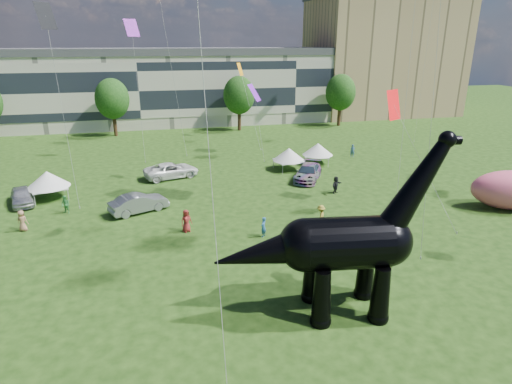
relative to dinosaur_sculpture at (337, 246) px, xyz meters
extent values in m
plane|color=#16330C|center=(-3.14, -1.49, -3.94)|extent=(220.00, 220.00, 0.00)
cube|color=beige|center=(-11.14, 60.51, 2.06)|extent=(78.00, 11.00, 12.00)
cube|color=tan|center=(36.86, 63.51, 7.06)|extent=(28.00, 18.00, 22.00)
cylinder|color=#382314|center=(-15.14, 51.51, -2.34)|extent=(0.56, 0.56, 3.20)
ellipsoid|color=#14380F|center=(-15.14, 51.51, 2.38)|extent=(5.20, 5.20, 6.24)
cylinder|color=#382314|center=(4.86, 51.51, -2.34)|extent=(0.56, 0.56, 3.20)
ellipsoid|color=#14380F|center=(4.86, 51.51, 2.38)|extent=(5.20, 5.20, 6.24)
cylinder|color=#382314|center=(22.86, 51.51, -2.34)|extent=(0.56, 0.56, 3.20)
ellipsoid|color=#14380F|center=(22.86, 51.51, 2.38)|extent=(5.20, 5.20, 6.24)
cone|color=black|center=(-1.16, -1.02, -2.36)|extent=(1.23, 1.23, 3.17)
sphere|color=black|center=(-1.16, -1.02, -3.75)|extent=(1.16, 1.16, 1.16)
cone|color=black|center=(-0.86, 1.28, -2.36)|extent=(1.23, 1.23, 3.17)
sphere|color=black|center=(-0.86, 1.28, -3.75)|extent=(1.16, 1.16, 1.16)
cone|color=black|center=(1.98, -1.43, -2.36)|extent=(1.23, 1.23, 3.17)
sphere|color=black|center=(1.98, -1.43, -3.75)|extent=(1.16, 1.16, 1.16)
cone|color=black|center=(2.28, 0.87, -2.36)|extent=(1.23, 1.23, 3.17)
sphere|color=black|center=(2.28, 0.87, -3.75)|extent=(1.16, 1.16, 1.16)
cylinder|color=black|center=(0.45, -0.06, 0.18)|extent=(4.77, 3.40, 2.85)
sphere|color=black|center=(-1.74, 0.23, 0.18)|extent=(2.85, 2.85, 2.85)
sphere|color=black|center=(2.65, -0.35, 0.18)|extent=(2.74, 2.74, 2.74)
cone|color=black|center=(3.93, -0.51, 3.24)|extent=(4.15, 2.09, 5.59)
sphere|color=black|center=(5.21, -0.68, 5.66)|extent=(0.89, 0.89, 0.89)
cylinder|color=black|center=(5.52, -0.72, 5.61)|extent=(0.79, 0.56, 0.46)
cone|color=black|center=(-3.90, 0.51, -0.17)|extent=(5.82, 2.92, 3.10)
imported|color=#BBBCC0|center=(-21.40, 21.96, -3.17)|extent=(3.05, 4.86, 1.54)
imported|color=gray|center=(-10.87, 17.50, -3.10)|extent=(5.35, 3.64, 1.67)
imported|color=white|center=(-7.60, 27.06, -3.12)|extent=(6.45, 4.27, 1.65)
imported|color=#595960|center=(6.73, 22.83, -3.10)|extent=(4.93, 6.16, 1.67)
cube|color=silver|center=(5.89, 27.11, -2.87)|extent=(3.24, 3.24, 0.12)
cone|color=silver|center=(5.89, 27.11, -2.10)|extent=(4.11, 4.11, 1.45)
cylinder|color=#999999|center=(4.71, 25.60, -3.41)|extent=(0.06, 0.06, 1.07)
cylinder|color=#999999|center=(7.40, 25.93, -3.41)|extent=(0.06, 0.06, 1.07)
cylinder|color=#999999|center=(4.37, 28.29, -3.41)|extent=(0.06, 0.06, 1.07)
cylinder|color=#999999|center=(7.07, 28.63, -3.41)|extent=(0.06, 0.06, 1.07)
cube|color=silver|center=(10.09, 28.75, -2.88)|extent=(3.79, 3.79, 0.12)
cone|color=silver|center=(10.09, 28.75, -2.11)|extent=(4.80, 4.80, 1.44)
cylinder|color=#999999|center=(8.32, 28.03, -3.41)|extent=(0.06, 0.06, 1.06)
cylinder|color=#999999|center=(10.80, 26.98, -3.41)|extent=(0.06, 0.06, 1.06)
cylinder|color=#999999|center=(9.38, 30.52, -3.41)|extent=(0.06, 0.06, 1.06)
cylinder|color=#999999|center=(11.86, 29.46, -3.41)|extent=(0.06, 0.06, 1.06)
cube|color=silver|center=(-19.23, 23.04, -2.82)|extent=(3.82, 3.82, 0.12)
cone|color=silver|center=(-19.23, 23.04, -2.00)|extent=(4.84, 4.84, 1.53)
cylinder|color=#999999|center=(-20.17, 21.25, -3.38)|extent=(0.06, 0.06, 1.12)
cylinder|color=#999999|center=(-17.45, 22.09, -3.38)|extent=(0.06, 0.06, 1.12)
cylinder|color=#999999|center=(-21.01, 23.98, -3.38)|extent=(0.06, 0.06, 1.12)
cylinder|color=#999999|center=(-18.29, 24.82, -3.38)|extent=(0.06, 0.06, 1.12)
imported|color=black|center=(7.92, 18.12, -3.07)|extent=(1.57, 1.41, 1.74)
imported|color=#285E95|center=(-1.48, 10.10, -3.13)|extent=(0.67, 0.70, 1.61)
imported|color=#368841|center=(-17.06, 18.63, -3.13)|extent=(1.00, 0.94, 1.62)
imported|color=olive|center=(3.44, 10.76, -3.00)|extent=(1.26, 1.40, 1.89)
imported|color=#AB7955|center=(-19.73, 15.51, -3.08)|extent=(0.97, 0.78, 1.73)
imported|color=#325B7E|center=(15.68, 30.73, -3.12)|extent=(0.71, 0.63, 1.64)
imported|color=maroon|center=(-7.14, 12.39, -3.02)|extent=(1.05, 0.86, 1.84)
plane|color=#FB1013|center=(10.65, 13.65, 5.25)|extent=(2.44, 1.76, 2.44)
plane|color=purple|center=(-10.87, 39.94, 11.85)|extent=(2.49, 1.89, 2.07)
plane|color=black|center=(-17.24, 23.07, 12.30)|extent=(1.99, 2.12, 2.18)
plane|color=purple|center=(3.51, 34.51, 4.17)|extent=(2.35, 2.74, 2.08)
plane|color=#FF9A0D|center=(3.62, 44.07, 6.44)|extent=(1.45, 1.90, 1.79)
camera|label=1|loc=(-8.92, -18.87, 10.29)|focal=30.00mm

